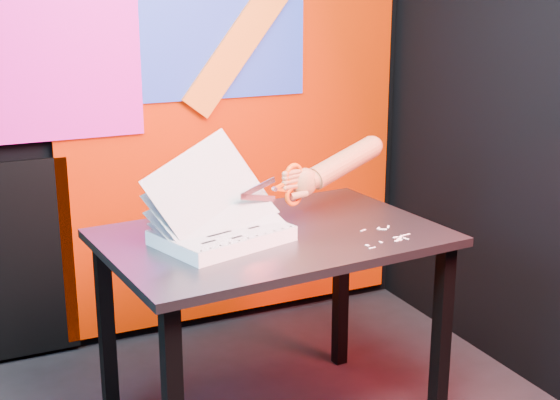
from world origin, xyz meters
name	(u,v)px	position (x,y,z in m)	size (l,w,h in m)	color
room	(207,79)	(0.00, 0.00, 1.35)	(3.01, 3.01, 2.71)	black
backdrop	(104,134)	(0.06, 1.46, 0.96)	(2.88, 0.05, 2.08)	#BC1E00
work_table	(272,261)	(0.41, 0.54, 0.65)	(1.17, 0.83, 0.75)	black
printout_stack	(221,233)	(0.22, 0.52, 0.78)	(0.50, 0.39, 0.37)	silver
scissors	(290,186)	(0.50, 0.59, 0.89)	(0.27, 0.08, 0.15)	#B4B4B4
hand_forearm	(338,165)	(0.72, 0.65, 0.93)	(0.46, 0.17, 0.17)	#B8713A
paper_clippings	(389,236)	(0.75, 0.35, 0.75)	(0.20, 0.18, 0.00)	white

